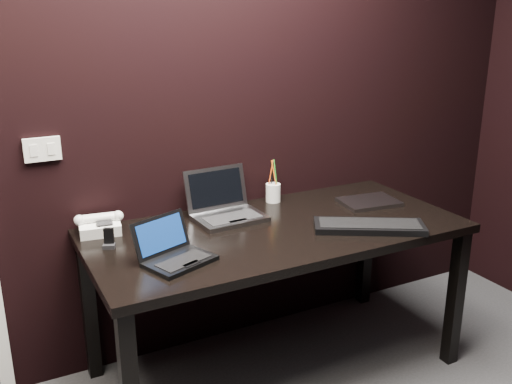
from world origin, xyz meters
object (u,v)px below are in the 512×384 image
mobile_phone (109,240)px  netbook (175,253)px  ext_keyboard (369,226)px  pen_cup (273,192)px  closed_laptop (369,202)px  desk (277,243)px  desk_phone (99,225)px  silver_laptop (226,209)px

mobile_phone → netbook: bearing=-52.5°
ext_keyboard → pen_cup: size_ratio=2.29×
netbook → mobile_phone: size_ratio=3.80×
ext_keyboard → closed_laptop: size_ratio=1.66×
closed_laptop → desk: bearing=-173.1°
closed_laptop → desk_phone: (-1.31, 0.23, 0.03)m
desk → desk_phone: desk_phone is taller
ext_keyboard → pen_cup: (-0.19, 0.54, 0.04)m
desk → silver_laptop: (-0.16, 0.22, 0.12)m
mobile_phone → desk: bearing=-9.0°
desk → mobile_phone: (-0.73, 0.12, 0.11)m
silver_laptop → desk_phone: size_ratio=1.53×
silver_laptop → ext_keyboard: silver_laptop is taller
desk → silver_laptop: bearing=125.7°
silver_laptop → desk_phone: (-0.57, 0.08, -0.00)m
ext_keyboard → mobile_phone: mobile_phone is taller
desk → pen_cup: pen_cup is taller
closed_laptop → netbook: bearing=-169.4°
closed_laptop → desk_phone: size_ratio=1.41×
mobile_phone → desk_phone: bearing=89.5°
closed_laptop → ext_keyboard: bearing=-127.9°
pen_cup → closed_laptop: bearing=-31.5°
desk → netbook: size_ratio=5.33×
netbook → silver_laptop: size_ratio=0.96×
netbook → ext_keyboard: 0.89m
desk → ext_keyboard: size_ratio=3.35×
netbook → pen_cup: pen_cup is taller
ext_keyboard → closed_laptop: ext_keyboard is taller
mobile_phone → pen_cup: (0.89, 0.21, 0.02)m
mobile_phone → silver_laptop: bearing=9.9°
desk → desk_phone: (-0.73, 0.29, 0.12)m
closed_laptop → mobile_phone: bearing=178.0°
desk → closed_laptop: (0.58, 0.07, 0.09)m
closed_laptop → mobile_phone: 1.31m
desk → mobile_phone: mobile_phone is taller
netbook → pen_cup: (0.70, 0.46, 0.02)m
desk_phone → mobile_phone: 0.18m
silver_laptop → ext_keyboard: size_ratio=0.65×
silver_laptop → mobile_phone: 0.59m
mobile_phone → closed_laptop: bearing=-2.0°
netbook → closed_laptop: netbook is taller
ext_keyboard → desk_phone: bearing=154.8°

